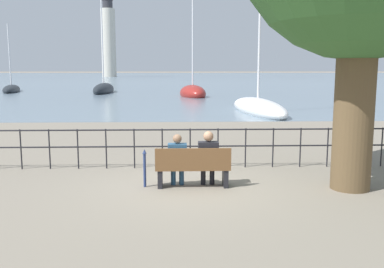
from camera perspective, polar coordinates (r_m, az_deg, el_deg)
name	(u,v)px	position (r m, az deg, el deg)	size (l,w,h in m)	color
ground_plane	(193,186)	(9.60, 0.11, -6.99)	(1000.00, 1000.00, 0.00)	gray
harbor_water	(177,76)	(171.06, -1.98, 7.75)	(600.00, 300.00, 0.01)	slate
park_bench	(193,168)	(9.44, 0.12, -4.60)	(1.65, 0.45, 0.90)	brown
seated_person_left	(177,158)	(9.46, -1.97, -3.18)	(0.41, 0.35, 1.18)	navy
seated_person_right	(208,156)	(9.47, 2.18, -2.94)	(0.45, 0.35, 1.25)	black
promenade_railing	(190,142)	(11.24, -0.25, -1.06)	(13.25, 0.04, 1.05)	black
closed_umbrella	(145,166)	(9.50, -6.34, -4.25)	(0.09, 0.09, 0.85)	navy
sailboat_0	(104,89)	(48.88, -11.67, 5.84)	(1.87, 8.88, 11.90)	black
sailboat_1	(258,108)	(26.20, 8.76, 3.51)	(2.88, 9.10, 10.89)	white
sailboat_2	(193,92)	(40.84, 0.09, 5.56)	(3.21, 5.54, 13.08)	maroon
sailboat_3	(12,90)	(53.99, -22.93, 5.49)	(3.73, 8.62, 8.08)	black
harbor_lighthouse	(108,39)	(151.97, -11.08, 12.39)	(4.85, 4.85, 27.88)	beige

